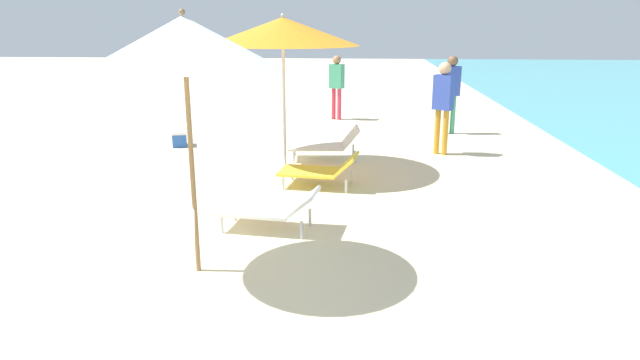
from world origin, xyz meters
TOP-DOWN VIEW (x-y plane):
  - umbrella_second at (-0.70, 4.23)m, footprint 1.80×1.80m
  - lounger_second_shoreside at (-0.15, 5.46)m, footprint 1.31×0.71m
  - umbrella_farthest at (-0.35, 8.31)m, footprint 2.54×2.54m
  - lounger_farthest_shoreside at (0.31, 9.22)m, footprint 1.37×0.75m
  - lounger_farthest_inland at (0.34, 7.40)m, footprint 1.28×0.80m
  - person_walking_near at (3.00, 11.95)m, footprint 0.40×0.30m
  - person_walking_mid at (2.52, 9.80)m, footprint 0.42×0.38m
  - person_walking_far at (0.29, 13.73)m, footprint 0.42×0.35m
  - cooler_box at (-2.83, 10.17)m, footprint 0.41×0.51m

SIDE VIEW (x-z plane):
  - cooler_box at x=-2.83m, z-range 0.00..0.32m
  - lounger_farthest_inland at x=0.34m, z-range 0.00..0.54m
  - lounger_second_shoreside at x=-0.15m, z-range 0.01..0.55m
  - lounger_farthest_shoreside at x=0.31m, z-range -0.02..0.60m
  - person_walking_far at x=0.29m, z-range 0.18..1.86m
  - person_walking_mid at x=2.52m, z-range 0.20..1.99m
  - person_walking_near at x=3.00m, z-range 0.20..1.99m
  - umbrella_second at x=-0.70m, z-range 1.00..3.62m
  - umbrella_farthest at x=-0.35m, z-range 1.03..3.67m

